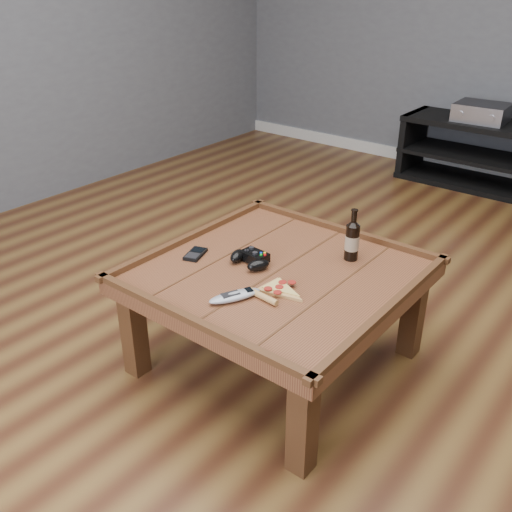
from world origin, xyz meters
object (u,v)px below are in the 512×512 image
Objects in this scene: coffee_table at (278,283)px; beer_bottle at (352,239)px; game_controller at (251,259)px; media_console at (495,158)px; pizza_slice at (277,290)px; smartphone at (195,254)px; remote_control at (235,296)px; av_receiver at (482,112)px.

coffee_table is 0.36m from beer_bottle.
coffee_table is at bearing 16.48° from game_controller.
game_controller is (-0.30, -0.30, -0.06)m from beer_bottle.
game_controller is (-0.12, -2.77, 0.23)m from media_console.
pizza_slice reaches higher than smartphone.
remote_control is (0.36, -0.16, 0.01)m from smartphone.
av_receiver is at bearing 118.46° from remote_control.
smartphone is at bearing -96.36° from av_receiver.
smartphone is 0.34× the size of av_receiver.
av_receiver is (-0.17, 3.02, 0.10)m from remote_control.
smartphone is at bearing -177.91° from pizza_slice.
smartphone is 0.39m from remote_control.
beer_bottle is 1.70× the size of smartphone.
av_receiver is (-0.04, 2.77, 0.09)m from game_controller.
pizza_slice is at bearing -100.89° from beer_bottle.
beer_bottle is 0.66m from smartphone.
coffee_table is 4.13× the size of pizza_slice.
coffee_table is 5.15× the size of game_controller.
coffee_table is at bearing 116.80° from remote_control.
coffee_table is 2.76m from av_receiver.
beer_bottle reaches higher than media_console.
smartphone is (-0.23, -0.09, -0.02)m from game_controller.
pizza_slice is (-0.08, -0.41, -0.08)m from beer_bottle.
media_console is 5.61× the size of pizza_slice.
media_console is 2.90m from pizza_slice.
pizza_slice is 0.16m from remote_control.
beer_bottle is 0.58m from remote_control.
pizza_slice is (0.10, -0.14, 0.07)m from coffee_table.
beer_bottle reaches higher than smartphone.
coffee_table is 0.18m from pizza_slice.
beer_bottle reaches higher than coffee_table.
coffee_table is 2.75m from media_console.
media_console is at bearing -0.74° from av_receiver.
av_receiver is (-0.16, 2.75, 0.17)m from coffee_table.
beer_bottle reaches higher than av_receiver.
beer_bottle is (0.18, 0.27, 0.15)m from coffee_table.
media_console is 3.67× the size of av_receiver.
remote_control is 0.55× the size of av_receiver.
coffee_table is 0.28m from remote_control.
media_console is 3.03m from remote_control.
smartphone is 0.62× the size of remote_control.
media_console reaches higher than pizza_slice.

